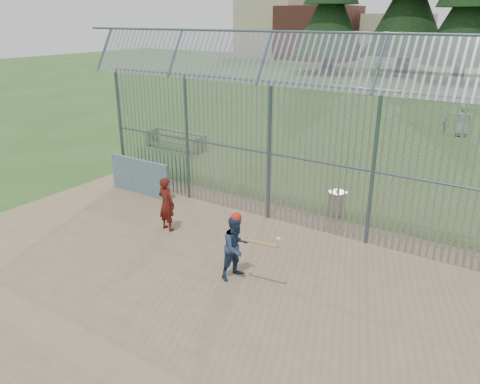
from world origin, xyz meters
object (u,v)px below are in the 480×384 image
Objects in this scene: dugout_wall at (140,177)px; onlooker at (166,204)px; batter at (236,247)px; trash_can at (337,203)px; bleacher at (176,140)px.

dugout_wall is 3.15m from onlooker.
batter is 0.98× the size of onlooker.
trash_can is at bearing 11.41° from batter.
batter is 11.61m from bleacher.
dugout_wall is at bearing -60.75° from bleacher.
onlooker is (2.67, -1.66, 0.17)m from dugout_wall.
bleacher is (-9.08, 3.17, 0.03)m from trash_can.
trash_can is at bearing -128.45° from onlooker.
trash_can is 0.27× the size of bleacher.
bleacher is at bearing -44.84° from onlooker.
bleacher is at bearing 65.27° from batter.
onlooker is 1.88× the size of trash_can.
onlooker is at bearing -31.94° from dugout_wall.
onlooker is 0.51× the size of bleacher.
trash_can is 9.62m from bleacher.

